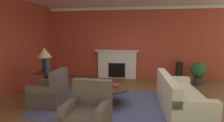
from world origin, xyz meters
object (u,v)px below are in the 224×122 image
Objects in this scene: vase_on_side_table at (48,66)px; fireplace at (117,65)px; table_lamp at (45,55)px; vase_tall_corner at (179,72)px; armchair_facing_fireplace at (88,115)px; coffee_table at (110,92)px; sofa at (179,99)px; potted_plant at (198,72)px; armchair_near_window at (50,93)px; side_table at (46,81)px.

fireplace is at bearing 55.25° from vase_on_side_table.
vase_tall_corner is at bearing 25.93° from table_lamp.
armchair_facing_fireplace is 0.95× the size of coffee_table.
vase_tall_corner is (0.54, 2.79, 0.10)m from sofa.
vase_on_side_table is 0.51× the size of potted_plant.
vase_tall_corner is 0.70m from potted_plant.
armchair_near_window is 1.76m from armchair_facing_fireplace.
armchair_facing_fireplace is (1.36, -1.11, 0.00)m from armchair_near_window.
side_table is 1.65× the size of vase_on_side_table.
vase_on_side_table is at bearing 119.66° from armchair_near_window.
vase_tall_corner reaches higher than coffee_table.
fireplace is 2.27× the size of vase_tall_corner.
fireplace is at bearing 93.27° from coffee_table.
fireplace reaches higher than sofa.
vase_tall_corner is (2.48, 4.03, 0.09)m from armchair_facing_fireplace.
sofa is 2.30m from armchair_facing_fireplace.
side_table is (-0.54, 0.80, 0.09)m from armchair_near_window.
vase_tall_corner is (2.29, 2.62, 0.06)m from coffee_table.
armchair_near_window is at bearing -56.10° from side_table.
potted_plant is at bearing 30.18° from armchair_near_window.
vase_tall_corner is at bearing 78.99° from sofa.
vase_tall_corner is at bearing 28.00° from vase_on_side_table.
potted_plant reaches higher than vase_tall_corner.
potted_plant is (1.14, 2.45, 0.19)m from sofa.
armchair_facing_fireplace is 1.27× the size of table_lamp.
table_lamp reaches higher than armchair_near_window.
sofa is at bearing -9.78° from side_table.
fireplace reaches higher than armchair_near_window.
table_lamp reaches higher than vase_on_side_table.
sofa is 2.14× the size of coffee_table.
coffee_table is 2.32m from table_lamp.
sofa is 2.70× the size of vase_tall_corner.
armchair_near_window is 5.14m from potted_plant.
armchair_near_window is 2.24× the size of vase_on_side_table.
side_table is (-3.83, 0.66, 0.10)m from sofa.
armchair_facing_fireplace reaches higher than coffee_table.
sofa is at bearing 2.37° from armchair_near_window.
sofa is 3.30m from armchair_near_window.
potted_plant is (4.98, 1.79, 0.09)m from side_table.
coffee_table is 1.33× the size of table_lamp.
vase_on_side_table is 5.21m from potted_plant.
side_table is 4.87m from vase_tall_corner.
armchair_near_window is 0.96m from side_table.
sofa is at bearing -8.35° from vase_on_side_table.
sofa is 4.00m from table_lamp.
coffee_table is at bearing 82.64° from armchair_facing_fireplace.
potted_plant is at bearing 38.17° from coffee_table.
vase_tall_corner is at bearing 58.45° from armchair_facing_fireplace.
vase_on_side_table reaches higher than vase_tall_corner.
table_lamp reaches higher than potted_plant.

